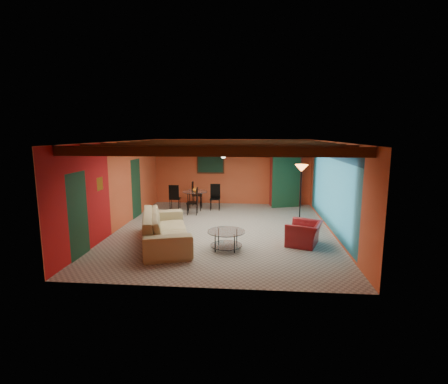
# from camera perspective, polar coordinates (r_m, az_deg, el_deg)

# --- Properties ---
(room) EXTENTS (6.52, 8.01, 2.71)m
(room) POSITION_cam_1_polar(r_m,az_deg,el_deg) (10.21, -0.04, 6.63)
(room) COLOR gray
(room) RESTS_ON ground
(sofa) EXTENTS (1.97, 3.16, 0.86)m
(sofa) POSITION_cam_1_polar(r_m,az_deg,el_deg) (9.26, -9.84, -5.99)
(sofa) COLOR #9A8C63
(sofa) RESTS_ON ground
(armchair) EXTENTS (1.11, 1.19, 0.62)m
(armchair) POSITION_cam_1_polar(r_m,az_deg,el_deg) (9.30, 13.39, -6.82)
(armchair) COLOR maroon
(armchair) RESTS_ON ground
(coffee_table) EXTENTS (1.03, 1.03, 0.49)m
(coffee_table) POSITION_cam_1_polar(r_m,az_deg,el_deg) (8.72, 0.38, -8.11)
(coffee_table) COLOR silver
(coffee_table) RESTS_ON ground
(dining_table) EXTENTS (2.03, 2.03, 1.01)m
(dining_table) POSITION_cam_1_polar(r_m,az_deg,el_deg) (13.14, -4.94, -0.85)
(dining_table) COLOR silver
(dining_table) RESTS_ON ground
(armoire) EXTENTS (1.26, 0.89, 2.00)m
(armoire) POSITION_cam_1_polar(r_m,az_deg,el_deg) (13.93, 10.33, 1.71)
(armoire) COLOR maroon
(armoire) RESTS_ON ground
(floor_lamp) EXTENTS (0.53, 0.53, 2.00)m
(floor_lamp) POSITION_cam_1_polar(r_m,az_deg,el_deg) (10.80, 12.78, -0.71)
(floor_lamp) COLOR black
(floor_lamp) RESTS_ON ground
(ceiling_fan) EXTENTS (1.50, 1.50, 0.44)m
(ceiling_fan) POSITION_cam_1_polar(r_m,az_deg,el_deg) (10.09, -0.10, 6.59)
(ceiling_fan) COLOR #472614
(ceiling_fan) RESTS_ON ceiling
(painting) EXTENTS (1.05, 0.03, 0.65)m
(painting) POSITION_cam_1_polar(r_m,az_deg,el_deg) (14.17, -2.30, 4.65)
(painting) COLOR black
(painting) RESTS_ON wall_back
(potted_plant) EXTENTS (0.53, 0.49, 0.48)m
(potted_plant) POSITION_cam_1_polar(r_m,az_deg,el_deg) (13.82, 10.49, 6.81)
(potted_plant) COLOR #26661E
(potted_plant) RESTS_ON armoire
(vase) EXTENTS (0.20, 0.20, 0.18)m
(vase) POSITION_cam_1_polar(r_m,az_deg,el_deg) (13.05, -4.98, 1.71)
(vase) COLOR orange
(vase) RESTS_ON dining_table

